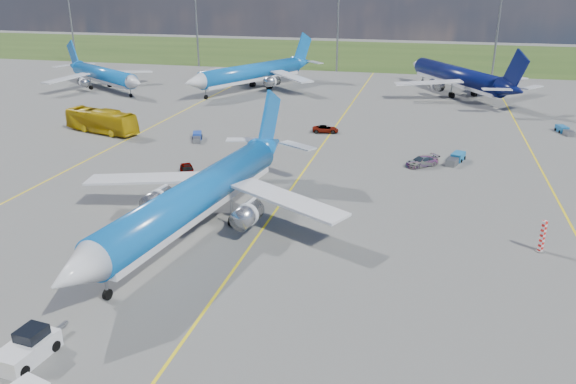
% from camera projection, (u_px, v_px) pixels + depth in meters
% --- Properties ---
extents(ground, '(400.00, 400.00, 0.00)m').
position_uv_depth(ground, '(242.00, 258.00, 49.99)').
color(ground, '#5C5C59').
rests_on(ground, ground).
extents(grass_strip, '(400.00, 80.00, 0.01)m').
position_uv_depth(grass_strip, '(386.00, 55.00, 185.99)').
color(grass_strip, '#2D4719').
rests_on(grass_strip, ground).
extents(taxiway_lines, '(60.25, 160.00, 0.02)m').
position_uv_depth(taxiway_lines, '(309.00, 165.00, 75.06)').
color(taxiway_lines, yellow).
rests_on(taxiway_lines, ground).
extents(floodlight_masts, '(202.20, 0.50, 22.70)m').
position_uv_depth(floodlight_masts, '(415.00, 25.00, 142.99)').
color(floodlight_masts, slate).
rests_on(floodlight_masts, ground).
extents(warning_post, '(0.50, 0.50, 3.00)m').
position_uv_depth(warning_post, '(542.00, 236.00, 50.75)').
color(warning_post, red).
rests_on(warning_post, ground).
extents(bg_jet_nw, '(45.54, 43.05, 9.51)m').
position_uv_depth(bg_jet_nw, '(105.00, 90.00, 126.83)').
color(bg_jet_nw, '#0D5FB8').
rests_on(bg_jet_nw, ground).
extents(bg_jet_nnw, '(47.18, 51.84, 11.02)m').
position_uv_depth(bg_jet_nnw, '(253.00, 90.00, 126.56)').
color(bg_jet_nnw, '#0D5FB8').
rests_on(bg_jet_nnw, ground).
extents(bg_jet_n, '(50.36, 54.12, 11.36)m').
position_uv_depth(bg_jet_n, '(455.00, 95.00, 121.38)').
color(bg_jet_n, '#070E42').
rests_on(bg_jet_n, ground).
extents(main_airliner, '(36.43, 44.71, 10.68)m').
position_uv_depth(main_airliner, '(198.00, 231.00, 55.32)').
color(main_airliner, '#0D5FB8').
rests_on(main_airliner, ground).
extents(pushback_tug, '(2.58, 5.88, 1.96)m').
position_uv_depth(pushback_tug, '(28.00, 348.00, 36.49)').
color(pushback_tug, silver).
rests_on(pushback_tug, ground).
extents(apron_bus, '(13.86, 6.85, 3.77)m').
position_uv_depth(apron_bus, '(101.00, 121.00, 90.55)').
color(apron_bus, '#C59F0B').
rests_on(apron_bus, ground).
extents(service_car_a, '(3.49, 4.44, 1.41)m').
position_uv_depth(service_car_a, '(187.00, 170.00, 71.00)').
color(service_car_a, '#999999').
rests_on(service_car_a, ground).
extents(service_car_b, '(4.52, 2.70, 1.18)m').
position_uv_depth(service_car_b, '(325.00, 129.00, 90.90)').
color(service_car_b, '#999999').
rests_on(service_car_b, ground).
extents(service_car_c, '(4.82, 4.51, 1.37)m').
position_uv_depth(service_car_c, '(422.00, 161.00, 74.44)').
color(service_car_c, '#999999').
rests_on(service_car_c, ground).
extents(baggage_tug_w, '(2.73, 5.04, 1.10)m').
position_uv_depth(baggage_tug_w, '(456.00, 158.00, 76.15)').
color(baggage_tug_w, '#1B6AA6').
rests_on(baggage_tug_w, ground).
extents(baggage_tug_c, '(2.68, 4.55, 0.99)m').
position_uv_depth(baggage_tug_c, '(197.00, 137.00, 86.78)').
color(baggage_tug_c, '#1C40AB').
rests_on(baggage_tug_c, ground).
extents(baggage_tug_e, '(2.32, 4.69, 1.02)m').
position_uv_depth(baggage_tug_e, '(564.00, 130.00, 90.53)').
color(baggage_tug_e, '#195C97').
rests_on(baggage_tug_e, ground).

